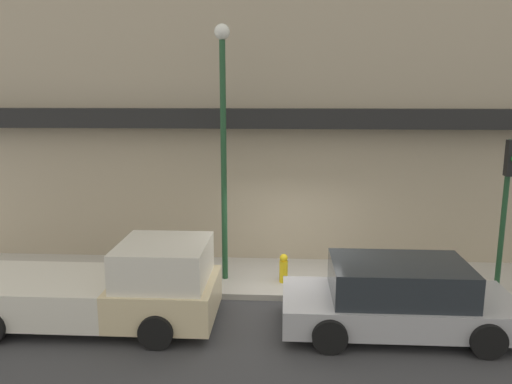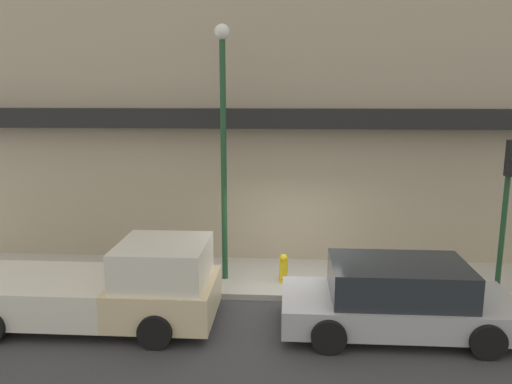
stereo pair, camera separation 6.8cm
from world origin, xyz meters
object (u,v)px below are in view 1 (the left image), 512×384
Objects in this scene: fire_hydrant at (284,268)px; street_lamp at (223,127)px; pickup_truck at (108,288)px; traffic_light at (508,189)px; parked_car at (398,298)px.

fire_hydrant is 3.70m from street_lamp.
traffic_light is at bearing 12.93° from pickup_truck.
pickup_truck is at bearing -132.85° from street_lamp.
fire_hydrant is 0.12× the size of street_lamp.
parked_car is at bearing -31.64° from street_lamp.
pickup_truck is 8.98m from traffic_light.
pickup_truck is 7.27× the size of fire_hydrant.
fire_hydrant is at bearing -6.54° from street_lamp.
street_lamp reaches higher than fire_hydrant.
street_lamp is (-1.46, 0.17, 3.40)m from fire_hydrant.
pickup_truck is at bearing -167.80° from traffic_light.
fire_hydrant is 0.20× the size of traffic_light.
pickup_truck is 4.18m from fire_hydrant.
parked_car is 6.39× the size of fire_hydrant.
pickup_truck reaches higher than fire_hydrant.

